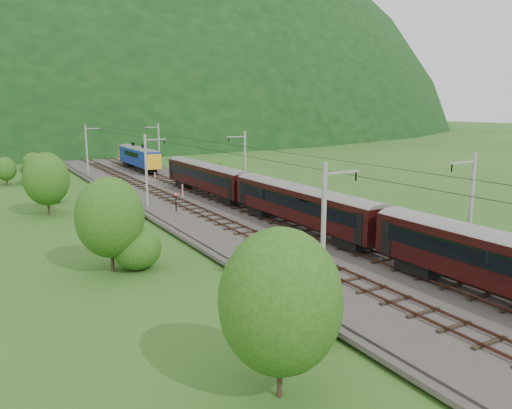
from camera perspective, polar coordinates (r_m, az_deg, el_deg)
ground at (r=33.23m, az=16.15°, el=-9.16°), size 600.00×600.00×0.00m
railbed at (r=40.37m, az=5.95°, el=-4.92°), size 14.00×220.00×0.30m
track_left at (r=39.00m, az=3.07°, el=-5.11°), size 2.40×220.00×0.27m
track_right at (r=41.71m, az=8.65°, el=-4.15°), size 2.40×220.00×0.27m
catenary_left at (r=56.38m, az=-12.37°, el=3.99°), size 2.54×192.28×8.00m
catenary_right at (r=61.11m, az=-1.33°, el=4.78°), size 2.54×192.28×8.00m
overhead_wires at (r=39.02m, az=6.15°, el=4.94°), size 4.83×198.00×0.03m
mountain_main at (r=282.59m, az=-25.31°, el=7.82°), size 504.00×360.00×244.00m
hazard_post_near at (r=61.68m, az=-8.39°, el=1.56°), size 0.18×0.18×1.66m
hazard_post_far at (r=74.43m, az=-11.49°, el=3.03°), size 0.16×0.16×1.50m
signal at (r=53.53m, az=-9.14°, el=0.41°), size 0.21×0.21×1.93m
vegetation_left at (r=39.20m, az=-17.10°, el=-1.51°), size 11.83×140.93×6.88m
vegetation_right at (r=46.12m, az=20.99°, el=-2.30°), size 5.41×92.93×2.52m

